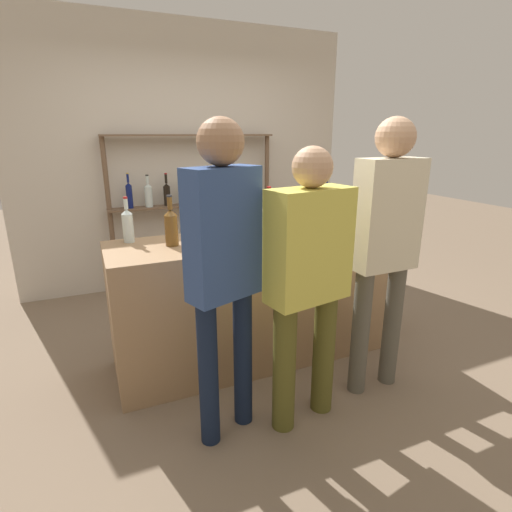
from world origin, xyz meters
name	(u,v)px	position (x,y,z in m)	size (l,w,h in m)	color
ground_plane	(256,354)	(0.00, 0.00, 0.00)	(16.00, 16.00, 0.00)	#7A6651
bar_counter	(256,298)	(0.00, 0.00, 0.48)	(2.09, 0.65, 0.96)	#997551
back_wall	(188,159)	(0.00, 1.92, 1.40)	(3.69, 0.12, 2.80)	beige
back_shelf	(193,189)	(0.00, 1.74, 1.09)	(1.82, 0.18, 1.66)	brown
counter_bottle_0	(171,226)	(-0.60, 0.01, 1.09)	(0.09, 0.09, 0.34)	brown
counter_bottle_1	(266,224)	(-0.02, -0.21, 1.10)	(0.09, 0.09, 0.36)	silver
counter_bottle_2	(269,213)	(0.19, 0.19, 1.09)	(0.08, 0.08, 0.33)	black
counter_bottle_3	(128,225)	(-0.86, 0.22, 1.08)	(0.07, 0.07, 0.31)	silver
counter_bottle_4	(325,207)	(0.66, 0.13, 1.10)	(0.08, 0.08, 0.38)	#0F1956
wine_glass	(223,217)	(-0.18, 0.20, 1.08)	(0.09, 0.09, 0.17)	silver
ice_bucket	(290,216)	(0.30, 0.06, 1.07)	(0.19, 0.19, 0.23)	#B2B2B7
cork_jar	(377,221)	(0.93, -0.18, 1.03)	(0.10, 0.10, 0.15)	silver
customer_right	(386,237)	(0.58, -0.68, 1.06)	(0.41, 0.23, 1.77)	#575347
customer_center	(308,273)	(-0.02, -0.78, 0.94)	(0.50, 0.29, 1.62)	brown
customer_left	(224,259)	(-0.48, -0.70, 1.06)	(0.42, 0.29, 1.75)	#121C33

